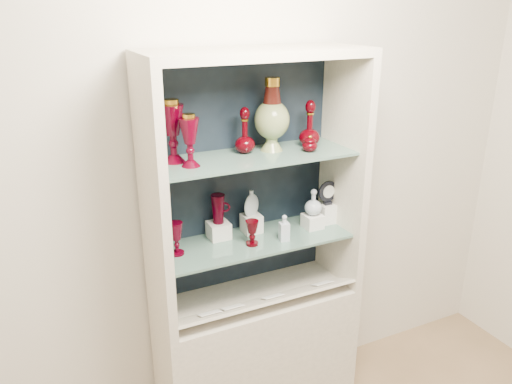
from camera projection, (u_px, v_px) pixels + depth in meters
name	position (u px, v px, depth m)	size (l,w,h in m)	color
wall_back	(237.00, 159.00, 2.45)	(3.50, 0.02, 2.80)	silver
cabinet_base	(256.00, 356.00, 2.62)	(1.00, 0.40, 0.75)	#BDB4A2
cabinet_back_panel	(239.00, 175.00, 2.45)	(0.98, 0.02, 1.15)	black
cabinet_side_left	(153.00, 204.00, 2.10)	(0.04, 0.40, 1.15)	#BDB4A2
cabinet_side_right	(343.00, 173.00, 2.49)	(0.04, 0.40, 1.15)	#BDB4A2
cabinet_top_cap	(256.00, 53.00, 2.08)	(1.00, 0.40, 0.04)	#BDB4A2
shelf_lower	(254.00, 240.00, 2.41)	(0.92, 0.34, 0.01)	slate
shelf_upper	(254.00, 157.00, 2.26)	(0.92, 0.34, 0.01)	slate
label_ledge	(266.00, 301.00, 2.39)	(0.92, 0.18, 0.01)	#BDB4A2
label_card_0	(272.00, 296.00, 2.40)	(0.10, 0.07, 0.00)	white
label_card_1	(322.00, 283.00, 2.51)	(0.10, 0.07, 0.00)	white
label_card_2	(210.00, 313.00, 2.27)	(0.10, 0.07, 0.00)	white
label_card_3	(232.00, 307.00, 2.31)	(0.10, 0.07, 0.00)	white
pedestal_lamp_left	(173.00, 131.00, 2.12)	(0.10, 0.10, 0.27)	#460010
pedestal_lamp_right	(190.00, 140.00, 2.07)	(0.09, 0.09, 0.22)	#460010
enamel_urn	(272.00, 115.00, 2.28)	(0.16, 0.16, 0.34)	#073F0D
ruby_decanter_a	(245.00, 128.00, 2.25)	(0.09, 0.09, 0.24)	#3E0005
ruby_decanter_b	(310.00, 122.00, 2.36)	(0.10, 0.10, 0.24)	#3E0005
lidded_bowl	(310.00, 143.00, 2.30)	(0.07, 0.07, 0.08)	#3E0005
cobalt_goblet	(160.00, 236.00, 2.25)	(0.07, 0.07, 0.17)	#050C38
ruby_goblet_tall	(176.00, 239.00, 2.23)	(0.06, 0.06, 0.16)	#460010
ruby_goblet_small	(252.00, 233.00, 2.33)	(0.06, 0.06, 0.12)	#3E0005
riser_ruby_pitcher	(219.00, 230.00, 2.41)	(0.10, 0.10, 0.08)	silver
ruby_pitcher	(218.00, 209.00, 2.37)	(0.11, 0.07, 0.14)	#460010
clear_square_bottle	(284.00, 228.00, 2.37)	(0.05, 0.05, 0.13)	#A9B7C7
riser_flat_flask	(251.00, 223.00, 2.47)	(0.09, 0.09, 0.09)	silver
flat_flask	(251.00, 202.00, 2.43)	(0.09, 0.04, 0.13)	silver
riser_clear_round_decanter	(313.00, 221.00, 2.52)	(0.09, 0.09, 0.07)	silver
clear_round_decanter	(313.00, 203.00, 2.49)	(0.09, 0.09, 0.13)	#A9B7C7
riser_cameo_medallion	(327.00, 213.00, 2.58)	(0.08, 0.08, 0.10)	silver
cameo_medallion	(328.00, 192.00, 2.54)	(0.11, 0.04, 0.13)	black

